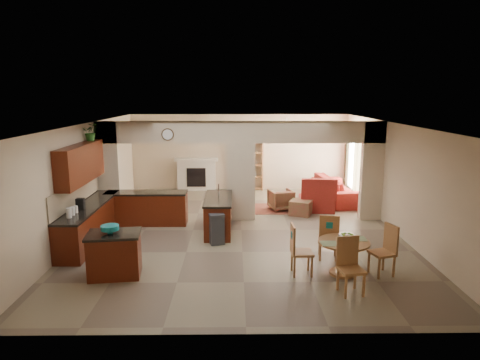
{
  "coord_description": "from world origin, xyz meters",
  "views": [
    {
      "loc": [
        -0.16,
        -10.83,
        3.55
      ],
      "look_at": [
        -0.03,
        0.3,
        1.29
      ],
      "focal_mm": 32.0,
      "sensor_mm": 36.0,
      "label": 1
    }
  ],
  "objects_px": {
    "sofa": "(338,189)",
    "armchair": "(281,200)",
    "dining_table": "(343,252)",
    "kitchen_island": "(115,254)"
  },
  "relations": [
    {
      "from": "sofa",
      "to": "armchair",
      "type": "height_order",
      "value": "sofa"
    },
    {
      "from": "dining_table",
      "to": "armchair",
      "type": "height_order",
      "value": "dining_table"
    },
    {
      "from": "sofa",
      "to": "armchair",
      "type": "xyz_separation_m",
      "value": [
        -2.04,
        -1.16,
        -0.08
      ]
    },
    {
      "from": "kitchen_island",
      "to": "sofa",
      "type": "bearing_deg",
      "value": 38.97
    },
    {
      "from": "kitchen_island",
      "to": "sofa",
      "type": "xyz_separation_m",
      "value": [
        5.84,
        6.03,
        -0.05
      ]
    },
    {
      "from": "armchair",
      "to": "dining_table",
      "type": "bearing_deg",
      "value": 83.29
    },
    {
      "from": "sofa",
      "to": "kitchen_island",
      "type": "bearing_deg",
      "value": 129.92
    },
    {
      "from": "armchair",
      "to": "sofa",
      "type": "bearing_deg",
      "value": -165.59
    },
    {
      "from": "armchair",
      "to": "kitchen_island",
      "type": "bearing_deg",
      "value": 36.89
    },
    {
      "from": "sofa",
      "to": "dining_table",
      "type": "bearing_deg",
      "value": 161.61
    }
  ]
}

